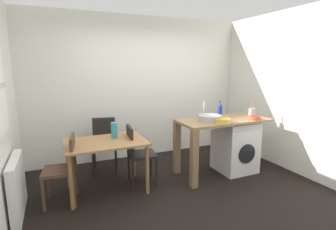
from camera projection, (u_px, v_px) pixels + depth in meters
ground_plane at (178, 192)px, 3.70m from camera, size 5.46×5.46×0.00m
wall_back at (139, 88)px, 5.02m from camera, size 4.60×0.10×2.70m
wall_counter_side at (295, 92)px, 4.30m from camera, size 0.10×3.80×2.70m
radiator at (17, 187)px, 3.10m from camera, size 0.10×0.80×0.70m
dining_table at (106, 148)px, 3.63m from camera, size 1.10×0.76×0.74m
chair_person_seat at (65, 166)px, 3.34m from camera, size 0.45×0.45×0.90m
chair_opposite at (137, 151)px, 3.89m from camera, size 0.44×0.44×0.90m
chair_spare_by_wall at (104, 142)px, 4.39m from camera, size 0.47×0.47×0.90m
kitchen_counter at (212, 130)px, 4.15m from camera, size 1.50×0.68×0.92m
washing_machine at (235, 146)px, 4.40m from camera, size 0.60×0.61×0.86m
sink_basin at (210, 118)px, 4.10m from camera, size 0.38×0.38×0.09m
tap at (204, 110)px, 4.24m from camera, size 0.02×0.02×0.28m
bottle_tall_green at (220, 110)px, 4.29m from camera, size 0.08×0.08×0.28m
mixing_bowl at (222, 120)px, 3.96m from camera, size 0.24×0.24×0.07m
utensil_crock at (252, 112)px, 4.49m from camera, size 0.11×0.11×0.30m
colander at (254, 118)px, 4.18m from camera, size 0.20×0.20×0.06m
vase at (114, 130)px, 3.74m from camera, size 0.09×0.09×0.23m
scissors at (225, 120)px, 4.10m from camera, size 0.15×0.06×0.01m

